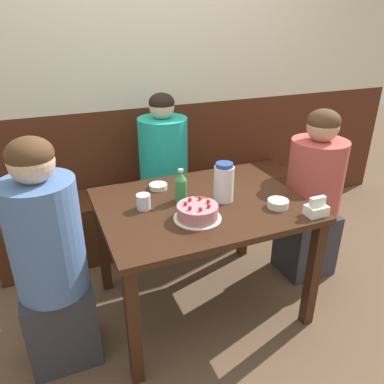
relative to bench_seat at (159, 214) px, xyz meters
The scene contains 14 objects.
ground_plane 0.86m from the bench_seat, 90.00° to the right, with size 12.00×12.00×0.00m, color brown.
back_wall 1.04m from the bench_seat, 90.00° to the left, with size 4.80×0.04×2.50m.
bench_seat is the anchor object (origin of this frame).
dining_table 0.92m from the bench_seat, 90.00° to the right, with size 1.14×0.88×0.72m.
birthday_cake 1.13m from the bench_seat, 95.57° to the right, with size 0.25×0.25×0.10m.
water_pitcher 1.04m from the bench_seat, 81.58° to the right, with size 0.11×0.11×0.22m.
soju_bottle 0.96m from the bench_seat, 97.32° to the right, with size 0.07×0.07×0.19m.
napkin_holder 1.40m from the bench_seat, 67.70° to the right, with size 0.11×0.08×0.11m.
bowl_soup_white 1.21m from the bench_seat, 70.92° to the right, with size 0.12×0.12×0.04m.
bowl_rice_small 0.77m from the bench_seat, 106.64° to the right, with size 0.11×0.11×0.03m.
glass_water_tall 0.99m from the bench_seat, 112.45° to the right, with size 0.08×0.08×0.08m.
person_teal_shirt 1.19m from the bench_seat, 43.33° to the right, with size 0.36×0.36×1.17m.
person_pale_blue_shirt 0.37m from the bench_seat, 84.89° to the right, with size 0.35×0.35×1.21m.
person_grey_tee 1.29m from the bench_seat, 132.22° to the right, with size 0.34×0.34×1.22m.
Camera 1 is at (-0.77, -1.71, 1.66)m, focal length 35.00 mm.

